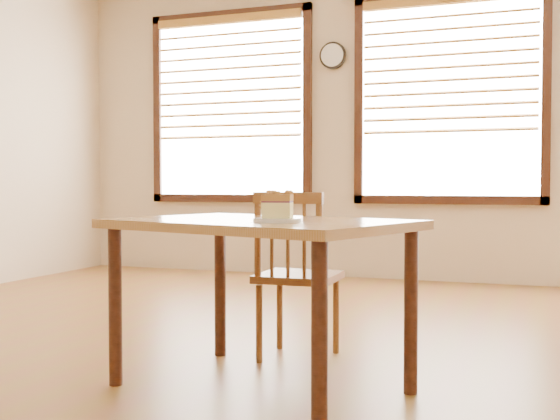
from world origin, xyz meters
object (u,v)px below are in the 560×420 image
cafe_table_main (260,241)px  plate (277,220)px  wall_clock (333,55)px  cake_slice (277,205)px  cafe_chair_main (296,274)px

cafe_table_main → plate: 0.24m
wall_clock → cake_slice: bearing=-77.1°
cafe_table_main → cafe_chair_main: 0.59m
wall_clock → cafe_chair_main: (0.73, -3.18, -1.71)m
cafe_table_main → plate: bearing=-31.0°
cafe_table_main → cake_slice: size_ratio=10.74×
cake_slice → cafe_table_main: bearing=121.0°
cake_slice → plate: bearing=29.0°
wall_clock → cafe_table_main: 4.09m
plate → cake_slice: (-0.00, -0.00, 0.06)m
cake_slice → wall_clock: bearing=92.4°
cafe_table_main → cake_slice: cake_slice is taller
cafe_chair_main → plate: (0.16, -0.71, 0.32)m
cafe_table_main → plate: (0.14, -0.16, 0.10)m
wall_clock → cafe_table_main: size_ratio=0.18×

